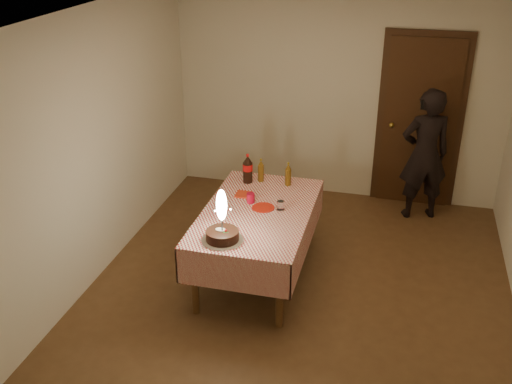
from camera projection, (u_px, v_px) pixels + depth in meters
ground at (299, 287)px, 5.85m from camera, size 4.00×4.50×0.01m
room_shell at (311, 125)px, 5.19m from camera, size 4.04×4.54×2.62m
dining_table at (257, 220)px, 5.78m from camera, size 1.02×1.72×0.73m
birthday_cake at (222, 229)px, 5.18m from camera, size 0.36×0.36×0.49m
red_plate at (263, 208)px, 5.79m from camera, size 0.22×0.22×0.01m
red_cup at (251, 198)px, 5.87m from camera, size 0.08×0.08×0.10m
clear_cup at (281, 205)px, 5.74m from camera, size 0.07×0.07×0.09m
napkin_stack at (243, 194)px, 6.04m from camera, size 0.15×0.15×0.02m
cola_bottle at (248, 169)px, 6.27m from camera, size 0.10×0.10×0.32m
amber_bottle_left at (261, 171)px, 6.31m from camera, size 0.06×0.06×0.26m
amber_bottle_right at (288, 175)px, 6.21m from camera, size 0.06×0.06×0.26m
photographer at (425, 154)px, 6.88m from camera, size 0.66×0.54×1.57m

